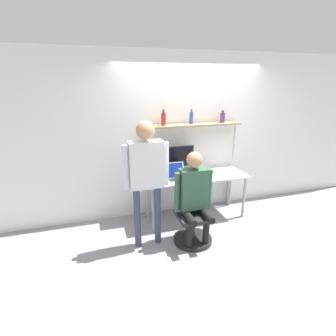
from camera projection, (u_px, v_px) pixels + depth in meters
ground_plane at (202, 226)px, 4.25m from camera, size 12.00×12.00×0.00m
wall_back at (188, 135)px, 4.48m from camera, size 8.00×0.06×2.70m
desk at (195, 180)px, 4.36m from camera, size 1.70×0.67×0.75m
shelf_unit at (192, 137)px, 4.31m from camera, size 1.61×0.29×1.57m
monitor at (176, 159)px, 4.33m from camera, size 0.61×0.24×0.47m
laptop at (176, 175)px, 4.16m from camera, size 0.30×0.26×0.26m
cell_phone at (194, 178)px, 4.19m from camera, size 0.07×0.15×0.01m
office_chair at (192, 223)px, 3.80m from camera, size 0.56×0.56×0.89m
person_seated at (194, 192)px, 3.59m from camera, size 0.55×0.47×1.35m
person_standing at (146, 168)px, 3.43m from camera, size 0.61×0.24×1.77m
bottle_purple at (222, 117)px, 4.36m from camera, size 0.08×0.08×0.20m
bottle_red at (164, 119)px, 4.07m from camera, size 0.07×0.07×0.24m
bottle_blue at (191, 118)px, 4.20m from camera, size 0.06×0.06×0.23m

